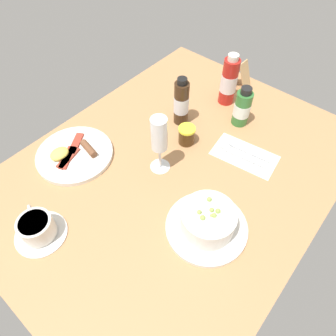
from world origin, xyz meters
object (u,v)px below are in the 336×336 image
(jam_jar, at_px, (187,135))
(sauce_bottle_brown, at_px, (181,103))
(porridge_bowl, at_px, (208,221))
(coffee_cup, at_px, (38,228))
(menu_card, at_px, (241,75))
(sauce_bottle_red, at_px, (229,81))
(cutlery_setting, at_px, (243,154))
(wine_glass, at_px, (159,137))
(sauce_bottle_green, at_px, (242,108))
(breakfast_plate, at_px, (74,154))

(jam_jar, xyz_separation_m, sauce_bottle_brown, (0.07, 0.08, 0.05))
(jam_jar, bearing_deg, porridge_bowl, -132.19)
(coffee_cup, distance_m, menu_card, 0.87)
(sauce_bottle_red, height_order, menu_card, sauce_bottle_red)
(cutlery_setting, distance_m, menu_card, 0.36)
(wine_glass, height_order, sauce_bottle_green, wine_glass)
(porridge_bowl, distance_m, menu_card, 0.63)
(coffee_cup, bearing_deg, wine_glass, -13.24)
(sauce_bottle_green, relative_size, menu_card, 1.34)
(porridge_bowl, height_order, jam_jar, porridge_bowl)
(cutlery_setting, height_order, wine_glass, wine_glass)
(wine_glass, bearing_deg, breakfast_plate, 121.35)
(sauce_bottle_red, bearing_deg, coffee_cup, 175.12)
(cutlery_setting, relative_size, sauce_bottle_green, 1.48)
(cutlery_setting, height_order, coffee_cup, coffee_cup)
(coffee_cup, distance_m, breakfast_plate, 0.27)
(menu_card, bearing_deg, breakfast_plate, 162.58)
(coffee_cup, height_order, sauce_bottle_brown, sauce_bottle_brown)
(sauce_bottle_red, bearing_deg, sauce_bottle_brown, 162.76)
(porridge_bowl, distance_m, wine_glass, 0.26)
(porridge_bowl, height_order, coffee_cup, porridge_bowl)
(menu_card, bearing_deg, sauce_bottle_brown, 170.76)
(cutlery_setting, height_order, jam_jar, jam_jar)
(wine_glass, xyz_separation_m, sauce_bottle_brown, (0.20, 0.08, -0.05))
(porridge_bowl, bearing_deg, jam_jar, 47.81)
(sauce_bottle_brown, bearing_deg, breakfast_plate, 155.98)
(coffee_cup, distance_m, sauce_bottle_brown, 0.57)
(porridge_bowl, height_order, sauce_bottle_red, sauce_bottle_red)
(sauce_bottle_green, height_order, menu_card, sauce_bottle_green)
(sauce_bottle_green, xyz_separation_m, breakfast_plate, (-0.47, 0.31, -0.05))
(porridge_bowl, xyz_separation_m, sauce_bottle_green, (0.40, 0.15, 0.03))
(menu_card, bearing_deg, sauce_bottle_green, -147.68)
(porridge_bowl, relative_size, cutlery_setting, 1.02)
(cutlery_setting, bearing_deg, coffee_cup, 156.11)
(wine_glass, xyz_separation_m, sauce_bottle_red, (0.39, 0.02, -0.04))
(wine_glass, relative_size, sauce_bottle_red, 1.03)
(sauce_bottle_green, bearing_deg, menu_card, 32.32)
(sauce_bottle_red, bearing_deg, sauce_bottle_green, -123.37)
(jam_jar, distance_m, sauce_bottle_brown, 0.11)
(sauce_bottle_brown, xyz_separation_m, sauce_bottle_red, (0.19, -0.06, 0.01))
(coffee_cup, xyz_separation_m, sauce_bottle_green, (0.69, -0.16, 0.03))
(breakfast_plate, distance_m, menu_card, 0.67)
(wine_glass, distance_m, menu_card, 0.50)
(porridge_bowl, xyz_separation_m, menu_card, (0.58, 0.26, 0.01))
(jam_jar, bearing_deg, sauce_bottle_brown, 49.45)
(sauce_bottle_green, bearing_deg, sauce_bottle_brown, 128.47)
(sauce_bottle_brown, height_order, menu_card, sauce_bottle_brown)
(cutlery_setting, bearing_deg, breakfast_plate, 130.99)
(sauce_bottle_green, bearing_deg, cutlery_setting, -142.26)
(porridge_bowl, xyz_separation_m, coffee_cup, (-0.29, 0.32, -0.01))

